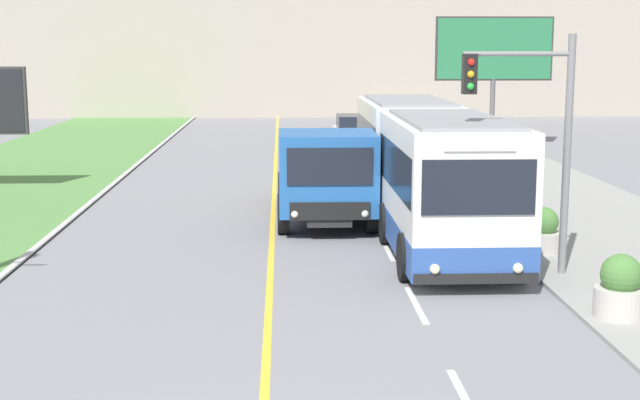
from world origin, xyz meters
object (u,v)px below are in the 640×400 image
object	(u,v)px
planter_round_third	(498,195)
city_bus	(425,169)
traffic_light_mast	(534,123)
planter_round_near	(620,289)
dump_truck	(326,177)
car_distant	(353,131)
billboard_large	(494,52)
planter_round_second	(543,232)

from	to	relation	value
planter_round_third	city_bus	bearing A→B (deg)	-139.17
planter_round_third	traffic_light_mast	bearing A→B (deg)	-98.43
traffic_light_mast	planter_round_near	xyz separation A→B (m)	(0.78, -3.05, -2.64)
dump_truck	planter_round_third	distance (m)	5.17
city_bus	car_distant	world-z (taller)	city_bus
billboard_large	planter_round_near	world-z (taller)	billboard_large
traffic_light_mast	city_bus	bearing A→B (deg)	106.53
planter_round_near	traffic_light_mast	bearing A→B (deg)	104.36
car_distant	planter_round_near	distance (m)	28.30
car_distant	city_bus	bearing A→B (deg)	-89.38
billboard_large	planter_round_third	distance (m)	17.79
city_bus	planter_round_second	world-z (taller)	city_bus
dump_truck	traffic_light_mast	world-z (taller)	traffic_light_mast
billboard_large	planter_round_third	xyz separation A→B (m)	(-3.79, -16.94, -3.90)
city_bus	planter_round_second	size ratio (longest dim) A/B	12.11
city_bus	billboard_large	size ratio (longest dim) A/B	2.08
billboard_large	traffic_light_mast	bearing A→B (deg)	-101.42
billboard_large	planter_round_second	world-z (taller)	billboard_large
dump_truck	planter_round_near	bearing A→B (deg)	-61.49
traffic_light_mast	planter_round_third	bearing A→B (deg)	81.57
planter_round_near	planter_round_third	bearing A→B (deg)	88.60
billboard_large	planter_round_second	xyz separation A→B (m)	(-3.94, -21.91, -3.94)
city_bus	planter_round_third	xyz separation A→B (m)	(2.44, 2.11, -1.06)
traffic_light_mast	planter_round_second	size ratio (longest dim) A/B	4.78
city_bus	planter_round_second	xyz separation A→B (m)	(2.29, -2.86, -1.10)
traffic_light_mast	planter_round_third	xyz separation A→B (m)	(1.02, 6.90, -2.64)
planter_round_near	planter_round_third	world-z (taller)	planter_round_third
city_bus	billboard_large	xyz separation A→B (m)	(6.23, 19.05, 2.84)
city_bus	car_distant	xyz separation A→B (m)	(-0.22, 20.37, -0.95)
dump_truck	planter_round_second	bearing A→B (deg)	-37.77
planter_round_second	planter_round_third	bearing A→B (deg)	88.28
city_bus	dump_truck	xyz separation A→B (m)	(-2.53, 0.88, -0.34)
planter_round_third	planter_round_near	bearing A→B (deg)	-91.40
traffic_light_mast	dump_truck	bearing A→B (deg)	124.89
city_bus	planter_round_near	bearing A→B (deg)	-74.31
billboard_large	car_distant	bearing A→B (deg)	168.45
planter_round_second	planter_round_third	world-z (taller)	planter_round_third
city_bus	car_distant	distance (m)	20.39
planter_round_third	car_distant	bearing A→B (deg)	98.30
planter_round_second	planter_round_third	distance (m)	4.97
planter_round_near	planter_round_third	xyz separation A→B (m)	(0.24, 9.94, 0.00)
billboard_large	planter_round_second	bearing A→B (deg)	-100.20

